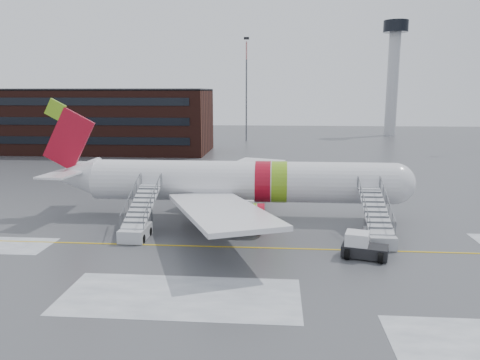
# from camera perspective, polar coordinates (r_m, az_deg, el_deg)

# --- Properties ---
(ground) EXTENTS (260.00, 260.00, 0.00)m
(ground) POSITION_cam_1_polar(r_m,az_deg,el_deg) (37.13, 5.15, -7.81)
(ground) COLOR #494C4F
(ground) RESTS_ON ground
(airliner) EXTENTS (35.03, 32.97, 11.18)m
(airliner) POSITION_cam_1_polar(r_m,az_deg,el_deg) (43.91, -1.03, -0.24)
(airliner) COLOR silver
(airliner) RESTS_ON ground
(airstair_fwd) EXTENTS (2.05, 7.70, 3.48)m
(airstair_fwd) POSITION_cam_1_polar(r_m,az_deg,el_deg) (38.76, 16.46, -5.77)
(airstair_fwd) COLOR #ACAEB3
(airstair_fwd) RESTS_ON ground
(airstair_aft) EXTENTS (2.05, 7.70, 3.48)m
(airstair_aft) POSITION_cam_1_polar(r_m,az_deg,el_deg) (39.58, -12.36, -5.23)
(airstair_aft) COLOR #B9BCC1
(airstair_aft) RESTS_ON ground
(pushback_tug) EXTENTS (3.54, 3.01, 1.83)m
(pushback_tug) POSITION_cam_1_polar(r_m,az_deg,el_deg) (35.09, 14.65, -7.85)
(pushback_tug) COLOR black
(pushback_tug) RESTS_ON ground
(terminal_building) EXTENTS (62.00, 16.11, 12.30)m
(terminal_building) POSITION_cam_1_polar(r_m,az_deg,el_deg) (100.72, -21.83, 6.81)
(terminal_building) COLOR #3F1E16
(terminal_building) RESTS_ON ground
(control_tower) EXTENTS (6.40, 6.40, 30.00)m
(control_tower) POSITION_cam_1_polar(r_m,az_deg,el_deg) (133.92, 18.22, 13.21)
(control_tower) COLOR #B2B5BA
(control_tower) RESTS_ON ground
(light_mast_far_n) EXTENTS (1.20, 1.20, 24.25)m
(light_mast_far_n) POSITION_cam_1_polar(r_m,az_deg,el_deg) (113.47, 0.79, 11.78)
(light_mast_far_n) COLOR #595B60
(light_mast_far_n) RESTS_ON ground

